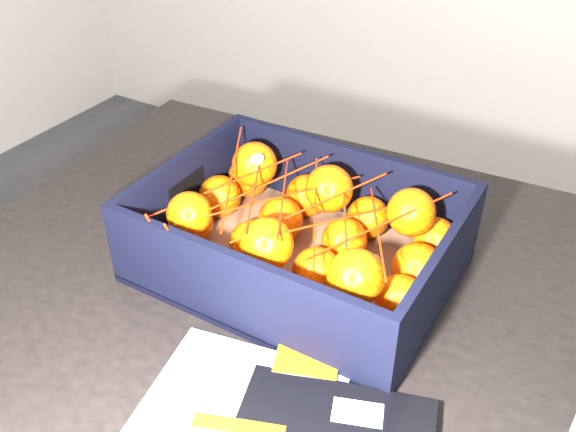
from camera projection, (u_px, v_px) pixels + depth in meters
The scene contains 4 objects.
table at pixel (355, 345), 0.92m from camera, with size 1.25×0.88×0.75m.
produce_crate at pixel (299, 246), 0.89m from camera, with size 0.41×0.31×0.13m.
clementine_heap at pixel (299, 234), 0.88m from camera, with size 0.40×0.29×0.12m.
mesh_net at pixel (290, 205), 0.84m from camera, with size 0.34×0.27×0.09m.
Camera 1 is at (0.51, -0.35, 1.34)m, focal length 39.59 mm.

